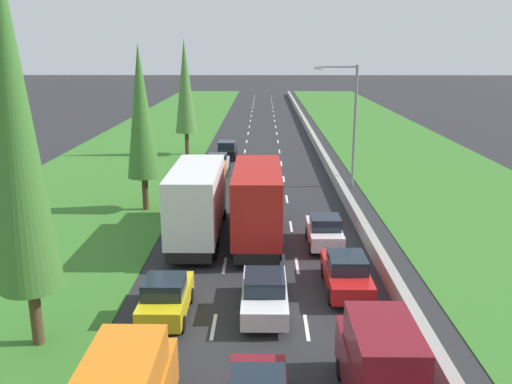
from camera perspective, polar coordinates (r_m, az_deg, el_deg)
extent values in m
plane|color=#28282B|center=(64.38, 0.67, 5.71)|extent=(300.00, 300.00, 0.00)
cube|color=#387528|center=(65.63, -10.50, 5.66)|extent=(14.00, 140.00, 0.04)
cube|color=#387528|center=(65.94, 13.30, 5.55)|extent=(14.00, 140.00, 0.04)
cube|color=#9E9B93|center=(64.56, 5.76, 6.05)|extent=(0.44, 120.00, 0.85)
cube|color=white|center=(21.26, -4.44, -13.83)|extent=(0.14, 2.00, 0.01)
cube|color=white|center=(26.66, -3.30, -7.65)|extent=(0.14, 2.00, 0.01)
cube|color=white|center=(32.27, -2.56, -3.58)|extent=(0.14, 2.00, 0.01)
cube|color=white|center=(38.01, -2.05, -0.72)|extent=(0.14, 2.00, 0.01)
cube|color=white|center=(43.81, -1.68, 1.38)|extent=(0.14, 2.00, 0.01)
cube|color=white|center=(49.66, -1.39, 2.99)|extent=(0.14, 2.00, 0.01)
cube|color=white|center=(55.54, -1.16, 4.26)|extent=(0.14, 2.00, 0.01)
cube|color=white|center=(61.45, -0.98, 5.28)|extent=(0.14, 2.00, 0.01)
cube|color=white|center=(67.37, -0.83, 6.13)|extent=(0.14, 2.00, 0.01)
cube|color=white|center=(73.31, -0.70, 6.83)|extent=(0.14, 2.00, 0.01)
cube|color=white|center=(79.25, -0.59, 7.44)|extent=(0.14, 2.00, 0.01)
cube|color=white|center=(85.20, -0.50, 7.95)|extent=(0.14, 2.00, 0.01)
cube|color=white|center=(91.16, -0.41, 8.40)|extent=(0.14, 2.00, 0.01)
cube|color=white|center=(97.13, -0.34, 8.80)|extent=(0.14, 2.00, 0.01)
cube|color=white|center=(103.09, -0.28, 9.15)|extent=(0.14, 2.00, 0.01)
cube|color=white|center=(109.06, -0.22, 9.46)|extent=(0.14, 2.00, 0.01)
cube|color=white|center=(115.04, -0.17, 9.74)|extent=(0.14, 2.00, 0.01)
cube|color=white|center=(121.02, -0.12, 9.99)|extent=(0.14, 2.00, 0.01)
cube|color=white|center=(21.24, 5.29, -13.87)|extent=(0.14, 2.00, 0.01)
cube|color=white|center=(26.65, 4.30, -7.67)|extent=(0.14, 2.00, 0.01)
cube|color=white|center=(32.26, 3.67, -3.60)|extent=(0.14, 2.00, 0.01)
cube|color=white|center=(38.00, 3.23, -0.74)|extent=(0.14, 2.00, 0.01)
cube|color=white|center=(43.80, 2.90, 1.36)|extent=(0.14, 2.00, 0.01)
cube|color=white|center=(49.65, 2.65, 2.97)|extent=(0.14, 2.00, 0.01)
cube|color=white|center=(55.54, 2.46, 4.24)|extent=(0.14, 2.00, 0.01)
cube|color=white|center=(61.44, 2.30, 5.27)|extent=(0.14, 2.00, 0.01)
cube|color=white|center=(67.37, 2.17, 6.12)|extent=(0.14, 2.00, 0.01)
cube|color=white|center=(73.30, 2.06, 6.82)|extent=(0.14, 2.00, 0.01)
cube|color=white|center=(79.25, 1.96, 7.43)|extent=(0.14, 2.00, 0.01)
cube|color=white|center=(85.20, 1.88, 7.95)|extent=(0.14, 2.00, 0.01)
cube|color=white|center=(91.16, 1.81, 8.40)|extent=(0.14, 2.00, 0.01)
cube|color=white|center=(97.12, 1.75, 8.79)|extent=(0.14, 2.00, 0.01)
cube|color=white|center=(103.09, 1.69, 9.14)|extent=(0.14, 2.00, 0.01)
cube|color=white|center=(109.06, 1.64, 9.45)|extent=(0.14, 2.00, 0.01)
cube|color=white|center=(115.04, 1.60, 9.73)|extent=(0.14, 2.00, 0.01)
cube|color=white|center=(121.01, 1.56, 9.98)|extent=(0.14, 2.00, 0.01)
cube|color=maroon|center=(16.92, 12.72, -18.36)|extent=(1.90, 4.90, 1.40)
cube|color=maroon|center=(16.02, 13.20, -15.19)|extent=(1.80, 3.10, 1.10)
cylinder|color=black|center=(18.41, 8.81, -17.76)|extent=(0.22, 0.64, 0.64)
cylinder|color=black|center=(18.72, 14.35, -17.47)|extent=(0.22, 0.64, 0.64)
cube|color=orange|center=(14.81, -13.78, -17.94)|extent=(1.80, 3.10, 1.10)
cube|color=yellow|center=(21.91, -9.34, -11.03)|extent=(1.68, 3.90, 0.76)
cube|color=#19232D|center=(21.35, -9.56, -9.69)|extent=(1.52, 1.60, 0.64)
cylinder|color=black|center=(23.28, -10.66, -10.52)|extent=(0.22, 0.64, 0.64)
cylinder|color=black|center=(23.03, -6.88, -10.64)|extent=(0.22, 0.64, 0.64)
cylinder|color=black|center=(21.17, -11.95, -13.29)|extent=(0.22, 0.64, 0.64)
cylinder|color=black|center=(20.90, -7.76, -13.48)|extent=(0.22, 0.64, 0.64)
cube|color=red|center=(24.15, 9.35, -8.56)|extent=(1.76, 4.50, 0.72)
cube|color=#19232D|center=(23.76, 9.47, -7.24)|extent=(1.56, 1.90, 0.60)
cylinder|color=black|center=(25.46, 7.06, -8.09)|extent=(0.22, 0.64, 0.64)
cylinder|color=black|center=(25.68, 10.65, -8.03)|extent=(0.22, 0.64, 0.64)
cylinder|color=black|center=(22.93, 7.82, -10.80)|extent=(0.22, 0.64, 0.64)
cylinder|color=black|center=(23.18, 11.81, -10.69)|extent=(0.22, 0.64, 0.64)
cube|color=white|center=(29.14, 7.12, -4.29)|extent=(1.68, 3.90, 0.76)
cube|color=#19232D|center=(28.63, 7.23, -3.16)|extent=(1.52, 1.60, 0.64)
cylinder|color=black|center=(30.32, 5.42, -4.23)|extent=(0.22, 0.64, 0.64)
cylinder|color=black|center=(30.48, 8.27, -4.22)|extent=(0.22, 0.64, 0.64)
cylinder|color=black|center=(28.06, 5.81, -5.84)|extent=(0.22, 0.64, 0.64)
cylinder|color=black|center=(28.23, 8.90, -5.81)|extent=(0.22, 0.64, 0.64)
cube|color=black|center=(30.40, -5.89, -3.64)|extent=(2.20, 9.40, 0.56)
cube|color=orange|center=(33.41, -5.26, 0.81)|extent=(2.40, 2.20, 2.50)
cube|color=silver|center=(28.79, -6.23, -0.68)|extent=(2.44, 7.20, 3.30)
cylinder|color=black|center=(33.74, -7.14, -2.29)|extent=(0.22, 0.64, 0.64)
cylinder|color=black|center=(33.51, -3.34, -2.32)|extent=(0.22, 0.64, 0.64)
cylinder|color=black|center=(28.61, -8.60, -5.52)|extent=(0.22, 0.64, 0.64)
cylinder|color=black|center=(28.33, -4.11, -5.59)|extent=(0.22, 0.64, 0.64)
cylinder|color=black|center=(27.61, -8.96, -6.30)|extent=(0.22, 0.64, 0.64)
cylinder|color=black|center=(27.33, -4.30, -6.38)|extent=(0.22, 0.64, 0.64)
cube|color=white|center=(22.00, 0.90, -10.77)|extent=(1.76, 4.50, 0.72)
cube|color=#19232D|center=(21.59, 0.91, -9.36)|extent=(1.56, 1.90, 0.60)
cylinder|color=black|center=(23.43, -1.10, -10.08)|extent=(0.22, 0.64, 0.64)
cylinder|color=black|center=(23.43, 2.88, -10.09)|extent=(0.22, 0.64, 0.64)
cylinder|color=black|center=(20.93, -1.35, -13.29)|extent=(0.22, 0.64, 0.64)
cylinder|color=black|center=(20.94, 3.15, -13.30)|extent=(0.22, 0.64, 0.64)
cube|color=silver|center=(38.29, -4.86, 0.39)|extent=(1.76, 4.50, 0.72)
cube|color=#19232D|center=(37.99, -4.90, 1.30)|extent=(1.56, 1.90, 0.60)
cylinder|color=black|center=(39.81, -5.80, 0.40)|extent=(0.22, 0.64, 0.64)
cylinder|color=black|center=(39.66, -3.51, 0.39)|extent=(0.22, 0.64, 0.64)
cylinder|color=black|center=(37.13, -6.28, -0.68)|extent=(0.22, 0.64, 0.64)
cylinder|color=black|center=(36.97, -3.82, -0.69)|extent=(0.22, 0.64, 0.64)
cube|color=silver|center=(45.84, -4.03, 2.81)|extent=(1.76, 4.50, 0.72)
cube|color=#19232D|center=(45.56, -4.06, 3.59)|extent=(1.56, 1.90, 0.60)
cylinder|color=black|center=(47.34, -4.85, 2.74)|extent=(0.22, 0.64, 0.64)
cylinder|color=black|center=(47.21, -2.92, 2.74)|extent=(0.22, 0.64, 0.64)
cylinder|color=black|center=(44.63, -5.19, 1.99)|extent=(0.22, 0.64, 0.64)
cylinder|color=black|center=(44.49, -3.14, 1.99)|extent=(0.22, 0.64, 0.64)
cube|color=black|center=(30.12, 0.16, -3.73)|extent=(2.20, 9.40, 0.56)
cube|color=#1E47B7|center=(33.15, 0.23, 0.76)|extent=(2.40, 2.20, 2.50)
cube|color=#B21E19|center=(28.51, 0.14, -0.75)|extent=(2.44, 7.20, 3.30)
cylinder|color=black|center=(33.38, -1.71, -2.37)|extent=(0.22, 0.64, 0.64)
cylinder|color=black|center=(33.36, 2.14, -2.39)|extent=(0.22, 0.64, 0.64)
cylinder|color=black|center=(28.20, -2.18, -5.66)|extent=(0.22, 0.64, 0.64)
cylinder|color=black|center=(28.17, 2.40, -5.68)|extent=(0.22, 0.64, 0.64)
cylinder|color=black|center=(27.19, -2.29, -6.46)|extent=(0.22, 0.64, 0.64)
cylinder|color=black|center=(27.16, 2.46, -6.48)|extent=(0.22, 0.64, 0.64)
cube|color=black|center=(52.09, -3.05, 4.28)|extent=(1.76, 4.50, 0.72)
cube|color=#19232D|center=(51.83, -3.08, 4.97)|extent=(1.56, 1.90, 0.60)
cylinder|color=black|center=(53.58, -3.81, 4.18)|extent=(0.22, 0.64, 0.64)
cylinder|color=black|center=(53.48, -2.10, 4.18)|extent=(0.22, 0.64, 0.64)
cylinder|color=black|center=(50.85, -4.05, 3.60)|extent=(0.22, 0.64, 0.64)
cylinder|color=black|center=(50.74, -2.25, 3.60)|extent=(0.22, 0.64, 0.64)
cylinder|color=#4C3823|center=(21.07, -21.94, -11.87)|extent=(0.41, 0.41, 2.20)
cone|color=#3D752D|center=(19.14, -23.93, 7.10)|extent=(2.15, 2.15, 11.65)
cylinder|color=#4C3823|center=(35.89, -11.45, -0.14)|extent=(0.39, 0.39, 2.20)
cone|color=#3D752D|center=(34.93, -11.89, 8.20)|extent=(2.06, 2.06, 8.29)
cylinder|color=#4C3823|center=(54.11, -7.20, 5.04)|extent=(0.40, 0.40, 2.20)
cone|color=#4C7F38|center=(53.46, -7.39, 10.87)|extent=(2.08, 2.08, 8.83)
cylinder|color=gray|center=(41.34, 10.24, 6.68)|extent=(0.20, 0.20, 9.00)
cylinder|color=gray|center=(40.76, 8.54, 12.79)|extent=(2.80, 0.12, 0.12)
cube|color=silver|center=(40.60, 6.52, 12.70)|extent=(0.60, 0.28, 0.20)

